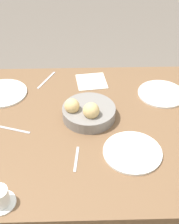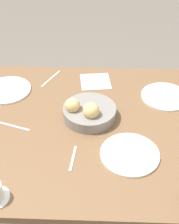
{
  "view_description": "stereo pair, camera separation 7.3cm",
  "coord_description": "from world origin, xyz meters",
  "px_view_note": "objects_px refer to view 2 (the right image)",
  "views": [
    {
      "loc": [
        0.0,
        1.09,
        1.69
      ],
      "look_at": [
        -0.03,
        -0.05,
        0.77
      ],
      "focal_mm": 50.0,
      "sensor_mm": 36.0,
      "label": 1
    },
    {
      "loc": [
        -0.07,
        1.09,
        1.69
      ],
      "look_at": [
        -0.03,
        -0.05,
        0.77
      ],
      "focal_mm": 50.0,
      "sensor_mm": 36.0,
      "label": 2
    }
  ],
  "objects_px": {
    "plate_far_center": "(130,154)",
    "napkin": "(95,82)",
    "bread_basket": "(88,112)",
    "plate_near_right": "(7,90)",
    "plate_near_left": "(165,96)",
    "fork_silver": "(12,126)",
    "spoon_coffee": "(73,158)",
    "knife_silver": "(51,79)"
  },
  "relations": [
    {
      "from": "plate_near_left",
      "to": "spoon_coffee",
      "type": "distance_m",
      "value": 0.63
    },
    {
      "from": "plate_near_left",
      "to": "knife_silver",
      "type": "bearing_deg",
      "value": -13.97
    },
    {
      "from": "plate_near_left",
      "to": "fork_silver",
      "type": "bearing_deg",
      "value": 18.71
    },
    {
      "from": "bread_basket",
      "to": "plate_far_center",
      "type": "height_order",
      "value": "bread_basket"
    },
    {
      "from": "plate_near_right",
      "to": "plate_far_center",
      "type": "distance_m",
      "value": 0.77
    },
    {
      "from": "plate_far_center",
      "to": "napkin",
      "type": "relative_size",
      "value": 1.39
    },
    {
      "from": "plate_far_center",
      "to": "spoon_coffee",
      "type": "distance_m",
      "value": 0.24
    },
    {
      "from": "bread_basket",
      "to": "spoon_coffee",
      "type": "distance_m",
      "value": 0.27
    },
    {
      "from": "napkin",
      "to": "fork_silver",
      "type": "bearing_deg",
      "value": 45.22
    },
    {
      "from": "plate_near_left",
      "to": "knife_silver",
      "type": "distance_m",
      "value": 0.63
    },
    {
      "from": "plate_near_right",
      "to": "knife_silver",
      "type": "height_order",
      "value": "plate_near_right"
    },
    {
      "from": "spoon_coffee",
      "to": "plate_far_center",
      "type": "bearing_deg",
      "value": -173.1
    },
    {
      "from": "knife_silver",
      "to": "spoon_coffee",
      "type": "distance_m",
      "value": 0.62
    },
    {
      "from": "spoon_coffee",
      "to": "knife_silver",
      "type": "bearing_deg",
      "value": -74.04
    },
    {
      "from": "plate_far_center",
      "to": "knife_silver",
      "type": "distance_m",
      "value": 0.7
    },
    {
      "from": "plate_near_right",
      "to": "fork_silver",
      "type": "bearing_deg",
      "value": 108.09
    },
    {
      "from": "bread_basket",
      "to": "knife_silver",
      "type": "bearing_deg",
      "value": -56.04
    },
    {
      "from": "plate_far_center",
      "to": "knife_silver",
      "type": "xyz_separation_m",
      "value": [
        0.41,
        -0.57,
        -0.0
      ]
    },
    {
      "from": "knife_silver",
      "to": "plate_near_right",
      "type": "bearing_deg",
      "value": 29.56
    },
    {
      "from": "plate_near_right",
      "to": "spoon_coffee",
      "type": "distance_m",
      "value": 0.61
    },
    {
      "from": "knife_silver",
      "to": "napkin",
      "type": "height_order",
      "value": "napkin"
    },
    {
      "from": "plate_near_right",
      "to": "knife_silver",
      "type": "relative_size",
      "value": 1.49
    },
    {
      "from": "plate_near_right",
      "to": "napkin",
      "type": "bearing_deg",
      "value": -167.86
    },
    {
      "from": "plate_far_center",
      "to": "spoon_coffee",
      "type": "bearing_deg",
      "value": 6.9
    },
    {
      "from": "bread_basket",
      "to": "plate_near_left",
      "type": "xyz_separation_m",
      "value": [
        -0.39,
        -0.18,
        -0.03
      ]
    },
    {
      "from": "bread_basket",
      "to": "plate_near_right",
      "type": "distance_m",
      "value": 0.49
    },
    {
      "from": "fork_silver",
      "to": "napkin",
      "type": "relative_size",
      "value": 1.0
    },
    {
      "from": "fork_silver",
      "to": "spoon_coffee",
      "type": "xyz_separation_m",
      "value": [
        -0.3,
        0.19,
        0.0
      ]
    },
    {
      "from": "plate_near_right",
      "to": "napkin",
      "type": "relative_size",
      "value": 1.42
    },
    {
      "from": "bread_basket",
      "to": "napkin",
      "type": "distance_m",
      "value": 0.31
    },
    {
      "from": "plate_near_left",
      "to": "spoon_coffee",
      "type": "height_order",
      "value": "plate_near_left"
    },
    {
      "from": "plate_far_center",
      "to": "knife_silver",
      "type": "height_order",
      "value": "plate_far_center"
    },
    {
      "from": "spoon_coffee",
      "to": "napkin",
      "type": "distance_m",
      "value": 0.58
    },
    {
      "from": "knife_silver",
      "to": "spoon_coffee",
      "type": "relative_size",
      "value": 1.23
    },
    {
      "from": "spoon_coffee",
      "to": "plate_near_left",
      "type": "bearing_deg",
      "value": -135.09
    },
    {
      "from": "plate_far_center",
      "to": "napkin",
      "type": "distance_m",
      "value": 0.57
    },
    {
      "from": "fork_silver",
      "to": "plate_near_left",
      "type": "bearing_deg",
      "value": -161.29
    },
    {
      "from": "bread_basket",
      "to": "plate_far_center",
      "type": "xyz_separation_m",
      "value": [
        -0.18,
        0.24,
        -0.03
      ]
    },
    {
      "from": "bread_basket",
      "to": "plate_near_right",
      "type": "height_order",
      "value": "bread_basket"
    },
    {
      "from": "bread_basket",
      "to": "fork_silver",
      "type": "distance_m",
      "value": 0.36
    },
    {
      "from": "spoon_coffee",
      "to": "napkin",
      "type": "relative_size",
      "value": 0.77
    },
    {
      "from": "plate_far_center",
      "to": "fork_silver",
      "type": "bearing_deg",
      "value": -17.02
    }
  ]
}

